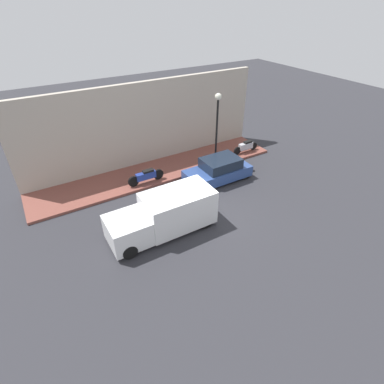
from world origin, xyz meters
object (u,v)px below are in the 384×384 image
object	(u,v)px
scooter_silver	(246,146)
motorcycle_blue	(146,176)
parked_car	(218,170)
delivery_van	(163,215)
streetlamp	(217,116)

from	to	relation	value
scooter_silver	motorcycle_blue	distance (m)	7.27
parked_car	delivery_van	bearing A→B (deg)	117.17
delivery_van	motorcycle_blue	size ratio (longest dim) A/B	2.28
parked_car	delivery_van	xyz separation A→B (m)	(-2.40, 4.67, 0.29)
parked_car	streetlamp	world-z (taller)	streetlamp
delivery_van	motorcycle_blue	world-z (taller)	delivery_van
parked_car	motorcycle_blue	size ratio (longest dim) A/B	1.80
motorcycle_blue	streetlamp	bearing A→B (deg)	-91.29
parked_car	scooter_silver	bearing A→B (deg)	-62.82
parked_car	delivery_van	size ratio (longest dim) A/B	0.79
parked_car	motorcycle_blue	distance (m)	4.10
scooter_silver	delivery_van	bearing A→B (deg)	117.18
delivery_van	scooter_silver	world-z (taller)	delivery_van
parked_car	delivery_van	world-z (taller)	delivery_van
scooter_silver	motorcycle_blue	bearing A→B (deg)	91.26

